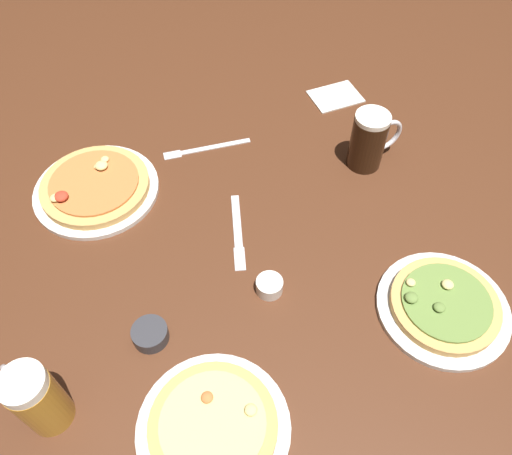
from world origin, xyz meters
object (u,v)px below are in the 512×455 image
pizza_plate_near (213,426)px  napkin_folded (336,96)px  beer_mug_dark (36,398)px  fork_left (205,148)px  pizza_plate_side (444,306)px  ramekin_sauce (271,286)px  pizza_plate_far (95,187)px  beer_mug_amber (369,140)px  knife_right (238,231)px  ramekin_butter (150,334)px

pizza_plate_near → napkin_folded: bearing=61.3°
beer_mug_dark → fork_left: 0.71m
pizza_plate_side → ramekin_sauce: bearing=161.7°
ramekin_sauce → pizza_plate_far: bearing=136.0°
pizza_plate_near → ramekin_sauce: bearing=59.2°
beer_mug_dark → fork_left: bearing=60.4°
beer_mug_amber → knife_right: bearing=-155.4°
pizza_plate_side → fork_left: pizza_plate_side is taller
napkin_folded → knife_right: size_ratio=0.64×
ramekin_sauce → knife_right: 0.17m
pizza_plate_side → beer_mug_dark: (-0.76, -0.07, 0.06)m
knife_right → napkin_folded: bearing=50.4°
fork_left → pizza_plate_far: bearing=-160.2°
beer_mug_amber → fork_left: size_ratio=0.66×
pizza_plate_side → beer_mug_dark: size_ratio=1.64×
pizza_plate_near → ramekin_sauce: 0.30m
beer_mug_dark → ramekin_butter: bearing=31.7°
pizza_plate_far → fork_left: (0.27, 0.10, -0.01)m
pizza_plate_near → fork_left: bearing=84.2°
pizza_plate_near → beer_mug_dark: beer_mug_dark is taller
ramekin_butter → napkin_folded: (0.55, 0.64, -0.01)m
pizza_plate_near → beer_mug_dark: size_ratio=1.66×
beer_mug_dark → knife_right: (0.39, 0.34, -0.08)m
beer_mug_amber → fork_left: 0.41m
ramekin_butter → pizza_plate_far: bearing=104.6°
pizza_plate_near → pizza_plate_far: pizza_plate_far is taller
pizza_plate_far → beer_mug_dark: (-0.08, -0.52, 0.06)m
ramekin_sauce → knife_right: size_ratio=0.26×
beer_mug_amber → ramekin_butter: size_ratio=2.14×
ramekin_sauce → fork_left: (-0.08, 0.44, -0.01)m
beer_mug_dark → napkin_folded: beer_mug_dark is taller
fork_left → ramekin_sauce: bearing=-79.4°
beer_mug_amber → pizza_plate_far: bearing=178.1°
pizza_plate_side → ramekin_butter: bearing=175.5°
pizza_plate_far → ramekin_sauce: size_ratio=5.29×
pizza_plate_far → beer_mug_dark: bearing=-98.4°
pizza_plate_near → fork_left: 0.70m
beer_mug_dark → knife_right: 0.52m
pizza_plate_far → fork_left: 0.29m
pizza_plate_near → ramekin_sauce: size_ratio=4.79×
pizza_plate_near → ramekin_butter: 0.21m
pizza_plate_near → knife_right: size_ratio=1.26×
beer_mug_dark → pizza_plate_near: bearing=-16.0°
beer_mug_amber → ramekin_sauce: size_ratio=2.68×
napkin_folded → beer_mug_dark: bearing=-134.2°
pizza_plate_far → beer_mug_amber: 0.66m
beer_mug_amber → ramekin_sauce: beer_mug_amber is taller
pizza_plate_side → knife_right: pizza_plate_side is taller
napkin_folded → ramekin_butter: bearing=-130.7°
pizza_plate_near → pizza_plate_far: (-0.20, 0.60, 0.00)m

